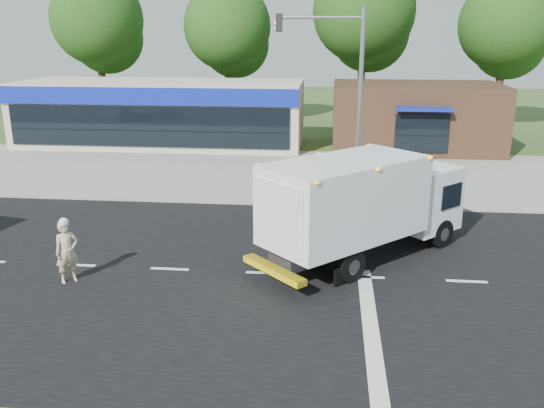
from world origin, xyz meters
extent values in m
plane|color=#385123|center=(0.00, 0.00, 0.00)|extent=(120.00, 120.00, 0.00)
cube|color=black|center=(0.00, 0.00, 0.00)|extent=(60.00, 14.00, 0.02)
cube|color=gray|center=(0.00, 8.20, 0.06)|extent=(60.00, 2.40, 0.12)
cube|color=gray|center=(0.00, 14.00, 0.01)|extent=(60.00, 9.00, 0.02)
cube|color=silver|center=(-6.00, 0.00, 0.02)|extent=(1.20, 0.15, 0.01)
cube|color=silver|center=(-3.00, 0.00, 0.02)|extent=(1.20, 0.15, 0.01)
cube|color=silver|center=(0.00, 0.00, 0.02)|extent=(1.20, 0.15, 0.01)
cube|color=silver|center=(3.00, 0.00, 0.02)|extent=(1.20, 0.15, 0.01)
cube|color=silver|center=(6.00, 0.00, 0.02)|extent=(1.20, 0.15, 0.01)
cube|color=silver|center=(3.00, -3.00, 0.02)|extent=(0.40, 7.00, 0.01)
cube|color=black|center=(2.35, 0.93, 0.72)|extent=(4.42, 4.35, 0.36)
cube|color=white|center=(4.98, 3.50, 1.60)|extent=(3.03, 3.04, 2.17)
cube|color=black|center=(5.68, 4.19, 1.81)|extent=(1.48, 1.51, 0.93)
cube|color=white|center=(2.35, 0.93, 2.17)|extent=(5.43, 5.39, 2.43)
cube|color=silver|center=(0.49, -0.89, 2.12)|extent=(1.49, 1.52, 1.97)
cube|color=yellow|center=(0.36, -1.02, 0.57)|extent=(1.99, 2.03, 0.19)
cube|color=orange|center=(2.35, 0.93, 3.36)|extent=(5.31, 5.27, 0.08)
cylinder|color=black|center=(4.33, 4.24, 0.50)|extent=(0.93, 0.92, 0.99)
cylinder|color=black|center=(5.70, 2.83, 0.50)|extent=(0.93, 0.92, 0.99)
cylinder|color=black|center=(1.11, 1.17, 0.50)|extent=(0.93, 0.92, 0.99)
cylinder|color=black|center=(2.56, -0.31, 0.50)|extent=(0.93, 0.92, 0.99)
imported|color=tan|center=(-5.69, -1.18, 0.94)|extent=(0.81, 0.80, 1.88)
sphere|color=white|center=(-5.69, -1.18, 1.85)|extent=(0.28, 0.28, 0.28)
cube|color=#BCB59C|center=(-9.00, 20.00, 2.00)|extent=(18.00, 6.00, 4.00)
cube|color=#0E209D|center=(-9.00, 16.95, 3.40)|extent=(18.00, 0.30, 1.00)
cube|color=black|center=(-9.00, 16.95, 1.60)|extent=(17.00, 0.12, 2.40)
cube|color=#382316|center=(7.00, 20.00, 2.00)|extent=(10.00, 6.00, 4.00)
cube|color=#0E209D|center=(7.00, 16.90, 2.90)|extent=(3.00, 1.20, 0.20)
cube|color=black|center=(7.00, 16.95, 1.50)|extent=(3.00, 0.12, 2.20)
cylinder|color=gray|center=(3.00, 7.60, 4.00)|extent=(0.18, 0.18, 8.00)
cylinder|color=gray|center=(1.30, 7.60, 7.60)|extent=(3.40, 0.12, 0.12)
cube|color=black|center=(-0.30, 7.60, 7.40)|extent=(0.25, 0.25, 0.70)
cylinder|color=#332114|center=(-16.00, 28.00, 3.67)|extent=(0.56, 0.56, 7.35)
sphere|color=#1D4413|center=(-16.00, 28.00, 7.88)|extent=(6.93, 6.93, 6.93)
sphere|color=#1D4413|center=(-15.50, 28.50, 6.51)|extent=(5.46, 5.46, 5.46)
cylinder|color=#332114|center=(-6.00, 28.00, 3.43)|extent=(0.56, 0.56, 6.86)
sphere|color=#1D4413|center=(-6.00, 28.00, 7.35)|extent=(6.47, 6.47, 6.47)
sphere|color=#1D4413|center=(-5.50, 28.50, 6.08)|extent=(5.10, 5.10, 5.10)
cylinder|color=#332114|center=(4.00, 28.00, 3.92)|extent=(0.56, 0.56, 7.84)
sphere|color=#1D4413|center=(4.00, 28.00, 8.40)|extent=(7.39, 7.39, 7.39)
sphere|color=#1D4413|center=(4.50, 28.50, 6.94)|extent=(5.82, 5.82, 5.82)
cylinder|color=#332114|center=(14.00, 28.00, 3.50)|extent=(0.56, 0.56, 7.00)
sphere|color=#1D4413|center=(14.00, 28.00, 7.50)|extent=(6.60, 6.60, 6.60)
sphere|color=#1D4413|center=(14.50, 28.50, 6.20)|extent=(5.20, 5.20, 5.20)
camera|label=1|loc=(1.86, -16.11, 7.17)|focal=38.00mm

